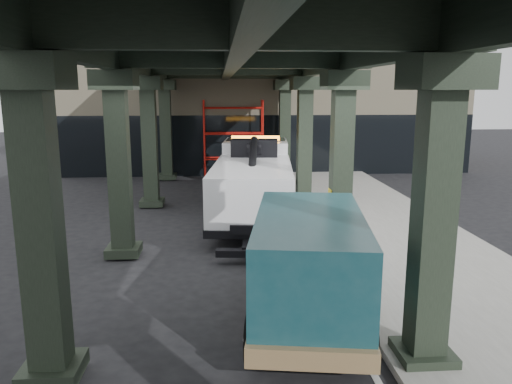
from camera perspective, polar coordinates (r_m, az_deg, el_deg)
name	(u,v)px	position (r m, az deg, el deg)	size (l,w,h in m)	color
ground	(252,280)	(12.23, -0.49, -10.00)	(90.00, 90.00, 0.00)	black
sidewalk	(403,247)	(15.01, 16.49, -6.06)	(5.00, 40.00, 0.15)	gray
lane_stripe	(307,252)	(14.30, 5.84, -6.80)	(0.12, 38.00, 0.01)	silver
viaduct	(231,52)	(13.39, -2.89, 15.69)	(7.40, 32.00, 6.40)	black
building	(263,98)	(31.47, 0.78, 10.68)	(22.00, 10.00, 8.00)	#C6B793
scaffolding	(233,137)	(26.12, -2.60, 6.32)	(3.08, 0.88, 4.00)	red
tow_truck	(254,178)	(17.86, -0.23, 1.61)	(3.32, 8.99, 2.89)	black
towed_van	(309,261)	(9.97, 6.03, -7.90)	(2.87, 5.68, 2.20)	#133C44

